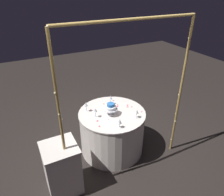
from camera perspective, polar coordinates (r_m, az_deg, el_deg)
ground_plane at (r=3.91m, az=0.00°, el=-13.49°), size 12.00×12.00×0.00m
decorative_arch at (r=2.72m, az=4.72°, el=3.46°), size 1.92×0.06×2.30m
main_table at (r=3.66m, az=0.00°, el=-9.05°), size 1.11×1.11×0.77m
side_table at (r=3.12m, az=-13.43°, el=-18.19°), size 0.46×0.46×0.78m
tiered_cake at (r=3.33m, az=-0.35°, el=-2.58°), size 0.22×0.22×0.20m
wine_glass_0 at (r=3.28m, az=6.69°, el=-3.74°), size 0.06×0.06×0.15m
wine_glass_1 at (r=3.27m, az=-4.63°, el=-3.34°), size 0.06×0.06×0.17m
wine_glass_2 at (r=3.04m, az=2.09°, el=-6.42°), size 0.06×0.06×0.15m
wine_glass_3 at (r=3.43m, az=-7.11°, el=-1.82°), size 0.06×0.06×0.18m
wine_glass_4 at (r=3.61m, az=-0.41°, el=-0.00°), size 0.06×0.06×0.17m
cake_knife at (r=3.18m, az=0.79°, el=-6.95°), size 0.08×0.29×0.01m
rose_petal_0 at (r=3.65m, az=1.57°, el=-1.90°), size 0.03×0.04×0.00m
rose_petal_1 at (r=3.14m, az=-3.46°, el=-7.70°), size 0.04×0.04×0.00m
rose_petal_2 at (r=3.79m, az=0.36°, el=-0.66°), size 0.04×0.03×0.00m
rose_petal_3 at (r=3.55m, az=0.34°, el=-2.86°), size 0.03×0.03×0.00m
rose_petal_4 at (r=3.28m, az=-1.01°, el=-5.86°), size 0.02×0.03×0.00m
rose_petal_5 at (r=3.60m, az=4.29°, el=-2.44°), size 0.04×0.04×0.00m
rose_petal_6 at (r=3.54m, az=-0.41°, el=-2.94°), size 0.03×0.02×0.00m
rose_petal_7 at (r=3.61m, az=1.49°, el=-2.28°), size 0.03×0.04×0.00m
rose_petal_8 at (r=3.49m, az=8.06°, el=-3.73°), size 0.02×0.03×0.00m
rose_petal_9 at (r=3.25m, az=-3.98°, el=-6.28°), size 0.04×0.04×0.00m
rose_petal_10 at (r=3.65m, az=4.26°, el=-1.96°), size 0.04×0.03×0.00m
rose_petal_11 at (r=3.50m, az=-0.98°, el=-3.34°), size 0.03×0.04×0.00m
rose_petal_12 at (r=3.68m, az=-2.24°, el=-1.60°), size 0.03×0.02×0.00m
rose_petal_13 at (r=3.61m, az=5.43°, el=-2.40°), size 0.04×0.03×0.00m
rose_petal_14 at (r=3.54m, az=-5.83°, el=-3.16°), size 0.03×0.03×0.00m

